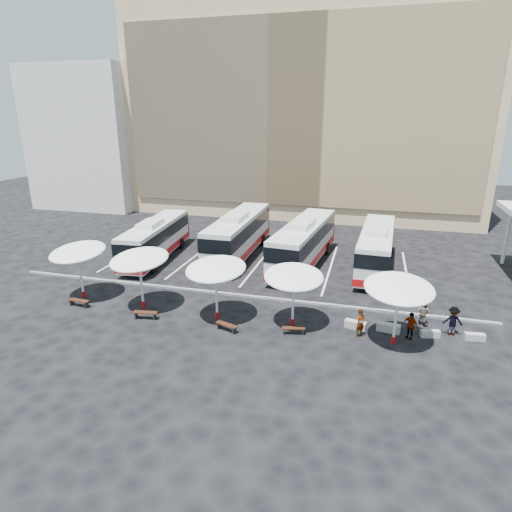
% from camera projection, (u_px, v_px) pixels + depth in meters
% --- Properties ---
extents(ground, '(120.00, 120.00, 0.00)m').
position_uv_depth(ground, '(231.00, 298.00, 29.45)').
color(ground, black).
rests_on(ground, ground).
extents(sandstone_building, '(42.00, 18.25, 29.60)m').
position_uv_depth(sandstone_building, '(308.00, 110.00, 54.67)').
color(sandstone_building, tan).
rests_on(sandstone_building, ground).
extents(apartment_block, '(14.00, 14.00, 18.00)m').
position_uv_depth(apartment_block, '(102.00, 138.00, 59.25)').
color(apartment_block, silver).
rests_on(apartment_block, ground).
extents(curb_divider, '(34.00, 0.25, 0.15)m').
position_uv_depth(curb_divider, '(233.00, 294.00, 29.89)').
color(curb_divider, black).
rests_on(curb_divider, ground).
extents(bay_lines, '(24.15, 12.00, 0.01)m').
position_uv_depth(bay_lines, '(260.00, 262.00, 36.78)').
color(bay_lines, white).
rests_on(bay_lines, ground).
extents(bus_0, '(3.47, 11.34, 3.54)m').
position_uv_depth(bus_0, '(156.00, 238.00, 37.17)').
color(bus_0, silver).
rests_on(bus_0, ground).
extents(bus_1, '(3.03, 12.59, 3.99)m').
position_uv_depth(bus_1, '(239.00, 234.00, 37.78)').
color(bus_1, silver).
rests_on(bus_1, ground).
extents(bus_2, '(3.90, 12.66, 3.95)m').
position_uv_depth(bus_2, '(304.00, 242.00, 35.46)').
color(bus_2, silver).
rests_on(bus_2, ground).
extents(bus_3, '(3.14, 11.66, 3.67)m').
position_uv_depth(bus_3, '(376.00, 247.00, 34.53)').
color(bus_3, silver).
rests_on(bus_3, ground).
extents(sunshade_0, '(4.44, 4.47, 3.85)m').
position_uv_depth(sunshade_0, '(78.00, 252.00, 28.63)').
color(sunshade_0, silver).
rests_on(sunshade_0, ground).
extents(sunshade_1, '(4.61, 4.64, 3.90)m').
position_uv_depth(sunshade_1, '(139.00, 260.00, 27.03)').
color(sunshade_1, silver).
rests_on(sunshade_1, ground).
extents(sunshade_2, '(4.40, 4.44, 3.83)m').
position_uv_depth(sunshade_2, '(216.00, 269.00, 25.54)').
color(sunshade_2, silver).
rests_on(sunshade_2, ground).
extents(sunshade_3, '(4.30, 4.33, 3.65)m').
position_uv_depth(sunshade_3, '(294.00, 277.00, 24.74)').
color(sunshade_3, silver).
rests_on(sunshade_3, ground).
extents(sunshade_4, '(4.27, 4.31, 3.86)m').
position_uv_depth(sunshade_4, '(399.00, 289.00, 22.61)').
color(sunshade_4, silver).
rests_on(sunshade_4, ground).
extents(wood_bench_0, '(1.49, 0.50, 0.45)m').
position_uv_depth(wood_bench_0, '(79.00, 301.00, 28.12)').
color(wood_bench_0, black).
rests_on(wood_bench_0, ground).
extents(wood_bench_1, '(1.54, 0.61, 0.46)m').
position_uv_depth(wood_bench_1, '(145.00, 314.00, 26.39)').
color(wood_bench_1, black).
rests_on(wood_bench_1, ground).
extents(wood_bench_2, '(1.44, 0.79, 0.43)m').
position_uv_depth(wood_bench_2, '(227.00, 326.00, 24.93)').
color(wood_bench_2, black).
rests_on(wood_bench_2, ground).
extents(wood_bench_3, '(1.37, 0.65, 0.41)m').
position_uv_depth(wood_bench_3, '(293.00, 329.00, 24.56)').
color(wood_bench_3, black).
rests_on(wood_bench_3, ground).
extents(conc_bench_0, '(1.31, 0.68, 0.47)m').
position_uv_depth(conc_bench_0, '(355.00, 325.00, 25.24)').
color(conc_bench_0, gray).
rests_on(conc_bench_0, ground).
extents(conc_bench_1, '(1.38, 0.65, 0.50)m').
position_uv_depth(conc_bench_1, '(388.00, 328.00, 24.85)').
color(conc_bench_1, gray).
rests_on(conc_bench_1, ground).
extents(conc_bench_2, '(1.12, 0.61, 0.40)m').
position_uv_depth(conc_bench_2, '(430.00, 334.00, 24.26)').
color(conc_bench_2, gray).
rests_on(conc_bench_2, ground).
extents(conc_bench_3, '(1.11, 0.48, 0.40)m').
position_uv_depth(conc_bench_3, '(475.00, 337.00, 23.93)').
color(conc_bench_3, gray).
rests_on(conc_bench_3, ground).
extents(passenger_0, '(0.70, 0.72, 1.67)m').
position_uv_depth(passenger_0, '(360.00, 323.00, 24.11)').
color(passenger_0, black).
rests_on(passenger_0, ground).
extents(passenger_1, '(0.96, 0.95, 1.57)m').
position_uv_depth(passenger_1, '(424.00, 313.00, 25.53)').
color(passenger_1, black).
rests_on(passenger_1, ground).
extents(passenger_2, '(0.99, 0.87, 1.61)m').
position_uv_depth(passenger_2, '(410.00, 326.00, 23.93)').
color(passenger_2, black).
rests_on(passenger_2, ground).
extents(passenger_3, '(1.13, 0.66, 1.73)m').
position_uv_depth(passenger_3, '(453.00, 321.00, 24.32)').
color(passenger_3, black).
rests_on(passenger_3, ground).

